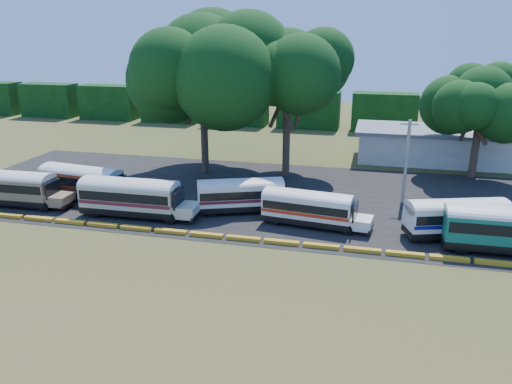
% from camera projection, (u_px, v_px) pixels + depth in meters
% --- Properties ---
extents(ground, '(160.00, 160.00, 0.00)m').
position_uv_depth(ground, '(221.00, 244.00, 37.86)').
color(ground, '#304416').
rests_on(ground, ground).
extents(asphalt_strip, '(64.00, 24.00, 0.02)m').
position_uv_depth(asphalt_strip, '(267.00, 196.00, 48.72)').
color(asphalt_strip, black).
rests_on(asphalt_strip, ground).
extents(curb, '(53.70, 0.45, 0.30)m').
position_uv_depth(curb, '(225.00, 237.00, 38.74)').
color(curb, orange).
rests_on(curb, ground).
extents(terminal_building, '(19.00, 9.00, 4.00)m').
position_uv_depth(terminal_building, '(435.00, 145.00, 60.92)').
color(terminal_building, silver).
rests_on(terminal_building, ground).
extents(treeline_backdrop, '(130.00, 4.00, 6.00)m').
position_uv_depth(treeline_backdrop, '(309.00, 109.00, 81.26)').
color(treeline_backdrop, black).
rests_on(treeline_backdrop, ground).
extents(bus_beige, '(9.95, 2.75, 3.25)m').
position_uv_depth(bus_beige, '(13.00, 186.00, 45.46)').
color(bus_beige, black).
rests_on(bus_beige, ground).
extents(bus_red, '(10.10, 3.70, 3.24)m').
position_uv_depth(bus_red, '(83.00, 181.00, 47.17)').
color(bus_red, black).
rests_on(bus_red, ground).
extents(bus_cream_west, '(10.37, 2.74, 3.40)m').
position_uv_depth(bus_cream_west, '(132.00, 195.00, 42.79)').
color(bus_cream_west, black).
rests_on(bus_cream_west, ground).
extents(bus_cream_east, '(9.42, 5.47, 3.04)m').
position_uv_depth(bus_cream_east, '(243.00, 193.00, 43.93)').
color(bus_cream_east, black).
rests_on(bus_cream_east, ground).
extents(bus_white_red, '(9.20, 3.32, 2.96)m').
position_uv_depth(bus_white_red, '(310.00, 207.00, 40.82)').
color(bus_white_red, black).
rests_on(bus_white_red, ground).
extents(bus_white_blue, '(9.70, 5.15, 3.11)m').
position_uv_depth(bus_white_blue, '(459.00, 216.00, 38.46)').
color(bus_white_blue, black).
rests_on(bus_white_blue, ground).
extents(bus_teal, '(10.46, 2.79, 3.42)m').
position_uv_depth(bus_teal, '(510.00, 227.00, 35.77)').
color(bus_teal, black).
rests_on(bus_teal, ground).
extents(tree_west, '(14.06, 14.06, 17.20)m').
position_uv_depth(tree_west, '(202.00, 63.00, 52.97)').
color(tree_west, '#3E2F1F').
rests_on(tree_west, ground).
extents(tree_center, '(10.66, 10.66, 15.68)m').
position_uv_depth(tree_center, '(288.00, 67.00, 52.03)').
color(tree_center, '#3E2F1F').
rests_on(tree_center, ground).
extents(tree_east, '(8.43, 8.43, 11.94)m').
position_uv_depth(tree_east, '(482.00, 96.00, 52.27)').
color(tree_east, '#3E2F1F').
rests_on(tree_east, ground).
extents(utility_pole, '(1.60, 0.30, 7.81)m').
position_uv_depth(utility_pole, '(406.00, 161.00, 45.57)').
color(utility_pole, gray).
rests_on(utility_pole, ground).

